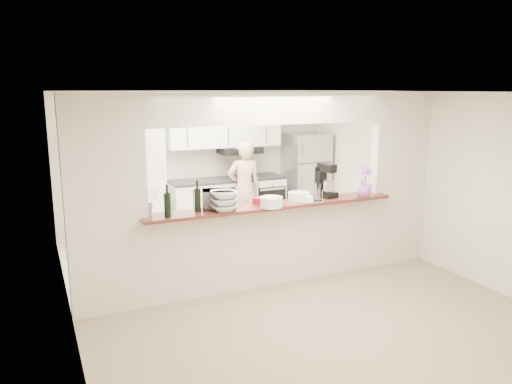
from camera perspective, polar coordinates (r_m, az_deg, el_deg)
floor at (r=6.75m, az=1.72°, el=-10.34°), size 6.00×6.00×0.00m
tile_overlay at (r=8.09m, az=-3.17°, el=-6.53°), size 5.00×2.90×0.01m
partition at (r=6.35m, az=1.80°, el=2.15°), size 5.00×0.15×2.50m
bar_counter at (r=6.56m, az=1.76°, el=-5.69°), size 3.40×0.38×1.09m
kitchen_cabinets at (r=8.86m, az=-7.14°, el=1.50°), size 3.15×0.62×2.25m
refrigerator at (r=9.71m, az=5.69°, el=1.69°), size 0.75×0.70×1.70m
flower_left at (r=5.92m, az=-12.46°, el=-1.11°), size 0.32×0.28×0.32m
wine_bottle_a at (r=5.78m, az=-10.10°, el=-1.44°), size 0.08×0.08×0.38m
wine_bottle_b at (r=6.00m, az=-6.69°, el=-0.85°), size 0.08×0.08×0.38m
toaster_oven at (r=6.17m, az=-4.26°, el=-0.79°), size 0.47×0.39×0.23m
serving_bowls at (r=6.01m, az=-3.69°, el=-1.08°), size 0.35×0.35×0.24m
plate_stack_a at (r=6.20m, az=1.76°, el=-1.16°), size 0.28×0.28×0.13m
plate_stack_b at (r=6.63m, az=4.92°, el=-0.47°), size 0.29×0.29×0.10m
red_bowl at (r=6.42m, az=0.26°, el=-0.95°), size 0.16×0.16×0.08m
tan_bowl at (r=6.51m, az=1.86°, el=-0.83°), size 0.14×0.14×0.06m
utensil_caddy at (r=6.51m, az=6.37°, el=-0.24°), size 0.29×0.21×0.25m
stand_mixer at (r=6.85m, az=7.92°, el=1.15°), size 0.24×0.34×0.45m
flower_right at (r=6.94m, az=12.25°, el=1.17°), size 0.26×0.26×0.41m
person at (r=8.74m, az=-1.37°, el=0.41°), size 0.64×0.46×1.64m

